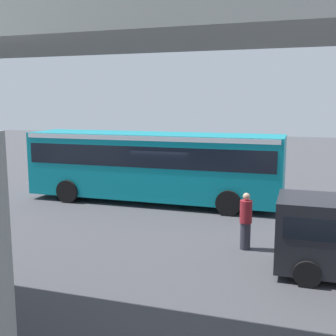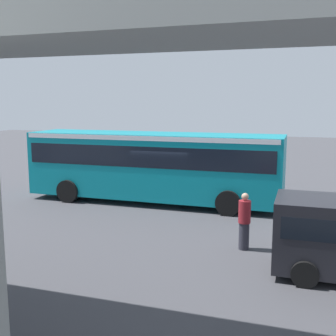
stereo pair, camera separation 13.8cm
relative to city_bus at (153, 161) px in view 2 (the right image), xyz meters
name	(u,v)px [view 2 (the right image)]	position (x,y,z in m)	size (l,w,h in m)	color
ground	(166,204)	(-0.70, 0.20, -1.88)	(80.00, 80.00, 0.00)	#424247
city_bus	(153,161)	(0.00, 0.00, 0.00)	(11.54, 2.85, 3.15)	#0C8493
pedestrian	(244,222)	(-4.83, 5.00, -1.00)	(0.38, 0.38, 1.79)	#2D2D38
lane_dash_left	(262,199)	(-4.70, -2.20, -1.88)	(2.00, 0.20, 0.01)	silver
lane_dash_centre	(181,193)	(-0.70, -2.20, -1.88)	(2.00, 0.20, 0.01)	silver
lane_dash_right	(109,188)	(3.30, -2.20, -1.88)	(2.00, 0.20, 0.01)	silver
lane_dash_rightmost	(45,184)	(7.30, -2.20, -1.88)	(2.00, 0.20, 0.01)	silver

